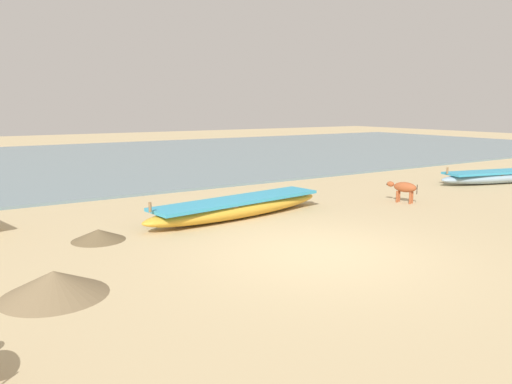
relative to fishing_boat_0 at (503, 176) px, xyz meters
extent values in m
plane|color=tan|center=(-10.22, -2.74, -0.23)|extent=(80.00, 80.00, 0.00)
cube|color=slate|center=(-10.22, 14.14, -0.19)|extent=(60.00, 20.00, 0.08)
ellipsoid|color=#8CA5B7|center=(0.00, 0.00, -0.02)|extent=(4.95, 1.99, 0.41)
cube|color=#3399BF|center=(0.00, 0.00, 0.15)|extent=(4.38, 1.83, 0.07)
cube|color=olive|center=(-0.35, 0.09, 0.09)|extent=(0.29, 0.72, 0.04)
cylinder|color=olive|center=(-2.18, 0.54, 0.28)|extent=(0.06, 0.06, 0.20)
ellipsoid|color=gold|center=(-9.93, 0.37, -0.01)|extent=(4.94, 1.54, 0.43)
cube|color=#3399BF|center=(-9.93, 0.37, 0.17)|extent=(4.36, 1.45, 0.07)
cube|color=olive|center=(-10.29, 0.32, 0.11)|extent=(0.22, 0.76, 0.04)
cylinder|color=olive|center=(-12.15, 0.06, 0.31)|extent=(0.06, 0.06, 0.20)
ellipsoid|color=#9E4C28|center=(-5.41, -0.54, 0.19)|extent=(0.42, 0.65, 0.26)
ellipsoid|color=#9E4C28|center=(-5.54, -0.16, 0.23)|extent=(0.18, 0.23, 0.14)
sphere|color=#2D2119|center=(-5.57, -0.07, 0.22)|extent=(0.07, 0.07, 0.06)
cylinder|color=#9E4C28|center=(-5.53, -0.39, -0.07)|extent=(0.06, 0.06, 0.30)
cylinder|color=#9E4C28|center=(-5.41, -0.35, -0.07)|extent=(0.06, 0.06, 0.30)
cylinder|color=#9E4C28|center=(-5.42, -0.73, -0.07)|extent=(0.06, 0.06, 0.30)
cylinder|color=#9E4C28|center=(-5.30, -0.69, -0.07)|extent=(0.06, 0.06, 0.30)
cylinder|color=#2D2119|center=(-5.31, -0.84, 0.16)|extent=(0.02, 0.02, 0.25)
cone|color=brown|center=(-13.16, 0.13, -0.12)|extent=(1.17, 1.17, 0.21)
cone|color=#7A6647|center=(-14.41, -2.34, -0.05)|extent=(1.99, 1.99, 0.35)
camera|label=1|loc=(-15.53, -9.02, 2.27)|focal=34.41mm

